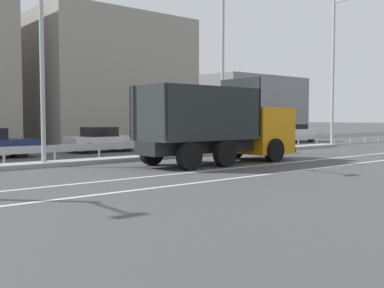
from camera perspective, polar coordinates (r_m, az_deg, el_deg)
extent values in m
plane|color=#424244|center=(19.92, 1.71, -2.28)|extent=(320.00, 320.00, 0.00)
cube|color=silver|center=(18.06, 7.14, -2.87)|extent=(49.59, 0.16, 0.01)
cube|color=silver|center=(16.71, 12.37, -3.43)|extent=(49.59, 0.16, 0.01)
cube|color=gray|center=(21.98, -2.87, -1.52)|extent=(27.28, 1.10, 0.18)
cube|color=#9EA0A5|center=(22.88, -4.61, 0.00)|extent=(49.59, 0.04, 0.32)
cylinder|color=#ADADB2|center=(19.63, -22.76, -1.71)|extent=(0.09, 0.09, 0.62)
cylinder|color=#ADADB2|center=(20.34, -17.01, -1.43)|extent=(0.09, 0.09, 0.62)
cylinder|color=#ADADB2|center=(21.24, -11.69, -1.16)|extent=(0.09, 0.09, 0.62)
cylinder|color=#ADADB2|center=(22.31, -6.85, -0.90)|extent=(0.09, 0.09, 0.62)
cylinder|color=#ADADB2|center=(23.53, -2.48, -0.66)|extent=(0.09, 0.09, 0.62)
cylinder|color=#ADADB2|center=(24.86, 1.44, -0.44)|extent=(0.09, 0.09, 0.62)
cylinder|color=#ADADB2|center=(26.31, 4.95, -0.25)|extent=(0.09, 0.09, 0.62)
cylinder|color=#ADADB2|center=(27.84, 8.08, -0.07)|extent=(0.09, 0.09, 0.62)
cylinder|color=#ADADB2|center=(29.44, 10.88, 0.08)|extent=(0.09, 0.09, 0.62)
cylinder|color=#ADADB2|center=(31.11, 13.39, 0.23)|extent=(0.09, 0.09, 0.62)
cylinder|color=#ADADB2|center=(32.83, 15.63, 0.35)|extent=(0.09, 0.09, 0.62)
cylinder|color=#ADADB2|center=(34.60, 17.65, 0.46)|extent=(0.09, 0.09, 0.62)
cylinder|color=#ADADB2|center=(36.41, 19.47, 0.56)|extent=(0.09, 0.09, 0.62)
cylinder|color=#ADADB2|center=(38.25, 21.12, 0.65)|extent=(0.09, 0.09, 0.62)
cylinder|color=#ADADB2|center=(40.11, 22.61, 0.74)|extent=(0.09, 0.09, 0.62)
cube|color=orange|center=(21.16, 8.48, 1.71)|extent=(2.30, 2.49, 2.10)
cube|color=black|center=(22.02, 10.47, 2.70)|extent=(0.06, 2.12, 0.80)
cube|color=black|center=(22.10, 10.49, -0.56)|extent=(0.13, 2.42, 0.24)
cube|color=black|center=(18.51, 0.72, -0.27)|extent=(5.31, 1.42, 0.53)
cube|color=#232828|center=(18.50, 0.72, 0.74)|extent=(5.11, 2.43, 0.12)
cube|color=#232828|center=(19.35, -1.48, 4.03)|extent=(5.08, 0.16, 2.03)
cube|color=#232828|center=(17.64, 3.14, 4.09)|extent=(5.08, 0.16, 2.03)
cube|color=#232828|center=(20.20, 6.09, 4.70)|extent=(0.13, 2.37, 2.53)
cube|color=#232828|center=(16.95, -5.66, 4.11)|extent=(0.13, 2.37, 2.03)
cylinder|color=black|center=(21.76, 5.48, -0.44)|extent=(1.04, 0.33, 1.04)
cylinder|color=black|center=(20.16, 10.40, -0.78)|extent=(1.04, 0.33, 1.04)
cylinder|color=black|center=(19.71, -0.71, -0.82)|extent=(1.04, 0.33, 1.04)
cylinder|color=black|center=(17.91, 4.21, -1.25)|extent=(1.04, 0.33, 1.04)
cylinder|color=black|center=(18.59, -5.12, -1.08)|extent=(1.04, 0.33, 1.04)
cylinder|color=black|center=(16.67, -0.34, -1.58)|extent=(1.04, 0.33, 1.04)
cylinder|color=white|center=(25.52, 6.83, -0.66)|extent=(0.16, 0.16, 0.36)
cylinder|color=black|center=(25.50, 6.84, 0.14)|extent=(0.16, 0.16, 0.36)
cylinder|color=white|center=(25.49, 6.84, 0.94)|extent=(0.16, 0.16, 0.36)
cylinder|color=black|center=(25.47, 6.85, 1.74)|extent=(0.16, 0.16, 0.36)
cylinder|color=white|center=(25.47, 6.85, 2.55)|extent=(0.16, 0.16, 0.36)
cylinder|color=#1E4CB2|center=(25.46, 6.86, 3.84)|extent=(0.79, 0.03, 0.79)
cylinder|color=white|center=(25.46, 6.86, 3.84)|extent=(0.85, 0.02, 0.85)
cylinder|color=#ADADB2|center=(19.00, -18.52, 10.52)|extent=(0.18, 0.18, 8.76)
cylinder|color=#ADADB2|center=(24.55, 3.92, 10.90)|extent=(0.18, 0.18, 10.37)
cylinder|color=#ADADB2|center=(31.95, 17.46, 8.46)|extent=(0.18, 0.18, 9.77)
cylinder|color=black|center=(24.71, -21.81, -0.73)|extent=(0.61, 0.23, 0.60)
cylinder|color=black|center=(23.20, -20.79, -0.96)|extent=(0.61, 0.23, 0.60)
cube|color=silver|center=(26.20, -11.45, 0.31)|extent=(3.86, 1.87, 0.59)
cube|color=black|center=(26.12, -11.68, 1.54)|extent=(1.63, 1.63, 0.54)
cylinder|color=black|center=(27.54, -10.07, -0.15)|extent=(0.60, 0.21, 0.60)
cylinder|color=black|center=(26.03, -8.23, -0.33)|extent=(0.60, 0.21, 0.60)
cylinder|color=black|center=(26.48, -14.59, -0.34)|extent=(0.60, 0.21, 0.60)
cylinder|color=black|center=(24.91, -12.95, -0.54)|extent=(0.60, 0.21, 0.60)
cube|color=maroon|center=(28.80, -2.05, 0.78)|extent=(4.67, 1.91, 0.73)
cube|color=black|center=(28.87, -1.84, 1.96)|extent=(1.99, 1.61, 0.45)
cylinder|color=black|center=(27.27, -3.27, -0.14)|extent=(0.61, 0.22, 0.60)
cylinder|color=black|center=(28.61, -5.34, 0.02)|extent=(0.61, 0.22, 0.60)
cylinder|color=black|center=(29.12, 1.18, 0.09)|extent=(0.61, 0.22, 0.60)
cylinder|color=black|center=(30.38, -0.96, 0.22)|extent=(0.61, 0.22, 0.60)
cube|color=silver|center=(32.60, 5.54, 1.01)|extent=(4.74, 2.12, 0.67)
cube|color=black|center=(32.67, 5.73, 1.93)|extent=(2.03, 1.76, 0.38)
cylinder|color=black|center=(30.98, 4.69, 0.27)|extent=(0.61, 0.23, 0.60)
cylinder|color=black|center=(32.35, 2.58, 0.41)|extent=(0.61, 0.23, 0.60)
cylinder|color=black|center=(32.96, 8.45, 0.43)|extent=(0.61, 0.23, 0.60)
cylinder|color=black|center=(34.25, 6.32, 0.55)|extent=(0.61, 0.23, 0.60)
cube|color=silver|center=(36.82, 12.49, 1.28)|extent=(4.34, 2.24, 0.76)
cube|color=black|center=(36.90, 12.63, 2.17)|extent=(1.90, 1.81, 0.39)
cylinder|color=black|center=(35.28, 12.11, 0.58)|extent=(0.62, 0.25, 0.60)
cylinder|color=black|center=(36.53, 10.06, 0.70)|extent=(0.62, 0.25, 0.60)
cylinder|color=black|center=(37.21, 14.86, 0.68)|extent=(0.62, 0.25, 0.60)
cylinder|color=black|center=(38.40, 12.83, 0.79)|extent=(0.62, 0.25, 0.60)
cube|color=gray|center=(39.28, -11.15, 7.86)|extent=(12.34, 10.57, 10.19)
cube|color=gray|center=(49.69, 6.40, 4.70)|extent=(11.71, 8.99, 6.30)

